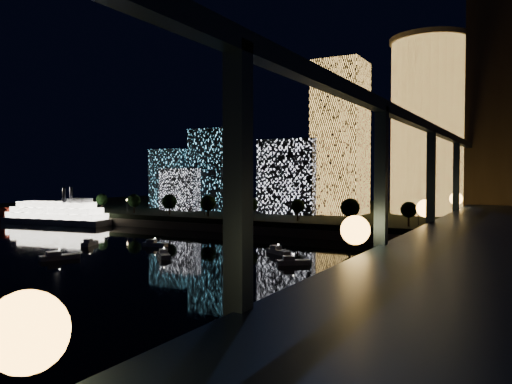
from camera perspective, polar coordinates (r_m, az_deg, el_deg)
ground at (r=105.56m, az=-10.37°, el=-10.09°), size 520.00×520.00×0.00m
far_bank at (r=249.19m, az=13.76°, el=-2.56°), size 420.00×160.00×5.00m
seawall at (r=175.64m, az=6.96°, el=-4.73°), size 420.00×6.00×3.00m
tower_cylindrical at (r=230.71m, az=19.16°, el=7.14°), size 34.00×34.00×76.04m
tower_rectangular at (r=219.49m, az=9.62°, el=6.08°), size 20.59×20.59×65.52m
midrise_blocks at (r=242.25m, az=-3.46°, el=1.79°), size 94.08×35.83×38.75m
riverboat at (r=241.17m, az=-22.31°, el=-2.35°), size 57.66×19.57×17.05m
motorboats at (r=123.51m, az=-8.00°, el=-7.92°), size 119.18×74.21×2.78m
esplanade_trees at (r=193.67m, az=-0.78°, el=-1.43°), size 165.52×6.67×8.84m
street_lamps at (r=200.62m, az=-0.75°, el=-1.72°), size 132.70×0.70×5.65m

